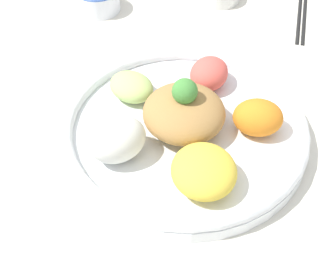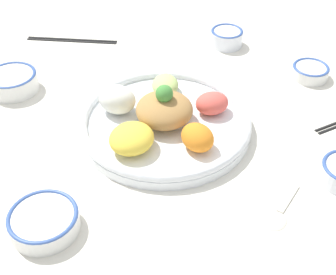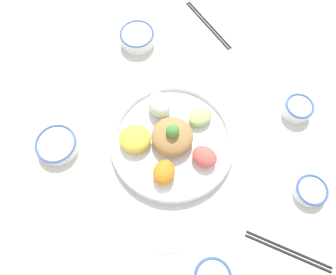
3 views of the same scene
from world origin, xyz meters
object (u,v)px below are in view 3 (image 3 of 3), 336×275
(sauce_bowl_far, at_px, (310,191))
(salad_platter, at_px, (171,139))
(sauce_bowl_dark, at_px, (137,37))
(chopsticks_pair_near, at_px, (208,24))
(chopsticks_pair_far, at_px, (288,251))
(sauce_bowl_red, at_px, (298,108))
(serving_spoon_main, at_px, (153,253))
(rice_bowl_plain, at_px, (57,145))

(sauce_bowl_far, bearing_deg, salad_platter, 76.76)
(sauce_bowl_dark, bearing_deg, salad_platter, -155.08)
(chopsticks_pair_near, xyz_separation_m, chopsticks_pair_far, (-0.70, -0.26, -0.00))
(sauce_bowl_red, height_order, serving_spoon_main, sauce_bowl_red)
(chopsticks_pair_far, bearing_deg, sauce_bowl_far, 86.08)
(sauce_bowl_dark, bearing_deg, chopsticks_pair_far, -140.25)
(sauce_bowl_dark, relative_size, chopsticks_pair_far, 0.51)
(sauce_bowl_dark, distance_m, rice_bowl_plain, 0.43)
(salad_platter, relative_size, rice_bowl_plain, 3.06)
(salad_platter, height_order, rice_bowl_plain, salad_platter)
(sauce_bowl_far, distance_m, chopsticks_pair_far, 0.17)
(sauce_bowl_far, distance_m, serving_spoon_main, 0.45)
(rice_bowl_plain, xyz_separation_m, chopsticks_pair_far, (-0.19, -0.65, -0.02))
(sauce_bowl_dark, height_order, chopsticks_pair_far, sauce_bowl_dark)
(salad_platter, relative_size, sauce_bowl_dark, 3.16)
(salad_platter, xyz_separation_m, chopsticks_pair_near, (0.44, -0.07, -0.02))
(sauce_bowl_far, bearing_deg, chopsticks_pair_far, 160.97)
(sauce_bowl_red, height_order, sauce_bowl_far, sauce_bowl_red)
(sauce_bowl_dark, relative_size, chopsticks_pair_near, 0.59)
(salad_platter, bearing_deg, sauce_bowl_far, -103.24)
(salad_platter, relative_size, chopsticks_pair_far, 1.62)
(rice_bowl_plain, height_order, chopsticks_pair_near, rice_bowl_plain)
(chopsticks_pair_far, relative_size, serving_spoon_main, 1.76)
(chopsticks_pair_far, bearing_deg, salad_platter, 158.06)
(salad_platter, xyz_separation_m, sauce_bowl_far, (-0.09, -0.39, -0.01))
(sauce_bowl_red, relative_size, chopsticks_pair_far, 0.38)
(rice_bowl_plain, relative_size, chopsticks_pair_far, 0.53)
(chopsticks_pair_far, xyz_separation_m, serving_spoon_main, (-0.05, 0.34, -0.00))
(sauce_bowl_far, relative_size, serving_spoon_main, 0.69)
(sauce_bowl_dark, bearing_deg, serving_spoon_main, -166.68)
(sauce_bowl_red, distance_m, sauce_bowl_dark, 0.55)
(sauce_bowl_red, height_order, sauce_bowl_dark, same)
(sauce_bowl_red, bearing_deg, chopsticks_pair_near, 44.28)
(sauce_bowl_dark, bearing_deg, chopsticks_pair_near, -65.32)
(salad_platter, relative_size, sauce_bowl_red, 4.25)
(sauce_bowl_red, relative_size, sauce_bowl_far, 0.97)
(salad_platter, bearing_deg, sauce_bowl_red, -67.62)
(sauce_bowl_dark, height_order, chopsticks_pair_near, sauce_bowl_dark)
(salad_platter, bearing_deg, sauce_bowl_dark, 24.92)
(rice_bowl_plain, height_order, chopsticks_pair_far, rice_bowl_plain)
(salad_platter, distance_m, rice_bowl_plain, 0.32)
(salad_platter, height_order, sauce_bowl_dark, salad_platter)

